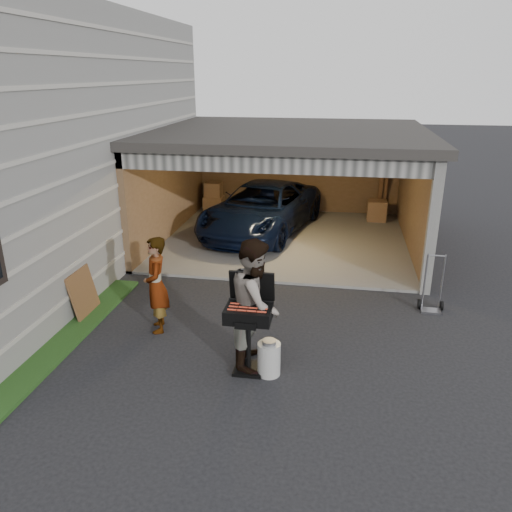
% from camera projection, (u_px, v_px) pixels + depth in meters
% --- Properties ---
extents(ground, '(80.00, 80.00, 0.00)m').
position_uv_depth(ground, '(187.00, 372.00, 7.46)').
color(ground, black).
rests_on(ground, ground).
extents(groundcover_strip, '(0.50, 8.00, 0.06)m').
position_uv_depth(groundcover_strip, '(9.00, 395.00, 6.88)').
color(groundcover_strip, '#193814').
rests_on(groundcover_strip, ground).
extents(garage, '(6.80, 6.30, 2.90)m').
position_uv_depth(garage, '(290.00, 168.00, 12.97)').
color(garage, '#605E59').
rests_on(garage, ground).
extents(minivan, '(3.19, 5.15, 1.33)m').
position_uv_depth(minivan, '(262.00, 211.00, 13.61)').
color(minivan, black).
rests_on(minivan, ground).
extents(woman, '(0.59, 0.72, 1.68)m').
position_uv_depth(woman, '(156.00, 285.00, 8.41)').
color(woman, '#9CB2C4').
rests_on(woman, ground).
extents(man, '(0.76, 0.97, 1.99)m').
position_uv_depth(man, '(255.00, 303.00, 7.41)').
color(man, '#46271B').
rests_on(man, ground).
extents(bbq_grill, '(0.67, 0.59, 1.50)m').
position_uv_depth(bbq_grill, '(249.00, 316.00, 7.23)').
color(bbq_grill, black).
rests_on(bbq_grill, ground).
extents(propane_tank, '(0.40, 0.40, 0.51)m').
position_uv_depth(propane_tank, '(269.00, 359.00, 7.33)').
color(propane_tank, '#BBBBB7').
rests_on(propane_tank, ground).
extents(plywood_panel, '(0.22, 0.78, 0.87)m').
position_uv_depth(plywood_panel, '(83.00, 293.00, 9.07)').
color(plywood_panel, brown).
rests_on(plywood_panel, ground).
extents(hand_truck, '(0.46, 0.34, 1.10)m').
position_uv_depth(hand_truck, '(431.00, 300.00, 9.32)').
color(hand_truck, slate).
rests_on(hand_truck, ground).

